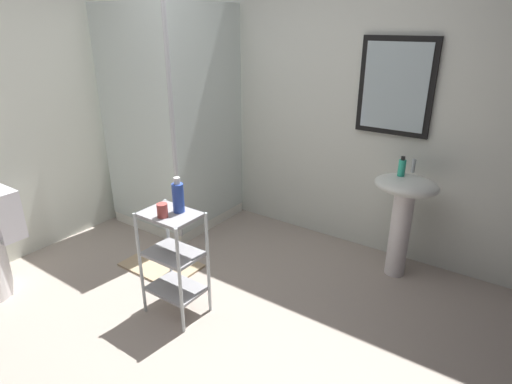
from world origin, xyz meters
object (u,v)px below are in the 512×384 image
at_px(storage_cart, 173,255).
at_px(shampoo_bottle_blue, 178,197).
at_px(hand_soap_bottle, 402,167).
at_px(bath_mat, 161,265).
at_px(rinse_cup, 162,210).
at_px(pedestal_sink, 403,206).
at_px(shower_stall, 178,177).

distance_m(storage_cart, shampoo_bottle_blue, 0.41).
xyz_separation_m(hand_soap_bottle, bath_mat, (-1.54, -0.98, -0.87)).
height_order(storage_cart, bath_mat, storage_cart).
height_order(rinse_cup, bath_mat, rinse_cup).
distance_m(rinse_cup, bath_mat, 1.01).
relative_size(pedestal_sink, hand_soap_bottle, 5.54).
xyz_separation_m(pedestal_sink, storage_cart, (-1.07, -1.32, -0.14)).
bearing_deg(bath_mat, storage_cart, -32.59).
height_order(pedestal_sink, storage_cart, pedestal_sink).
distance_m(shower_stall, rinse_cup, 1.50).
distance_m(pedestal_sink, storage_cart, 1.71).
distance_m(hand_soap_bottle, shampoo_bottle_blue, 1.61).
bearing_deg(pedestal_sink, shampoo_bottle_blue, -129.26).
height_order(shower_stall, shampoo_bottle_blue, shower_stall).
height_order(hand_soap_bottle, bath_mat, hand_soap_bottle).
relative_size(hand_soap_bottle, bath_mat, 0.24).
distance_m(shower_stall, storage_cart, 1.42).
bearing_deg(pedestal_sink, storage_cart, -128.99).
bearing_deg(pedestal_sink, hand_soap_bottle, -171.38).
height_order(pedestal_sink, shampoo_bottle_blue, shampoo_bottle_blue).
bearing_deg(shampoo_bottle_blue, rinse_cup, -103.80).
xyz_separation_m(shower_stall, shampoo_bottle_blue, (1.01, -0.98, 0.38)).
xyz_separation_m(shower_stall, pedestal_sink, (2.05, 0.29, 0.12)).
relative_size(pedestal_sink, shampoo_bottle_blue, 3.55).
relative_size(storage_cart, bath_mat, 1.23).
distance_m(hand_soap_bottle, rinse_cup, 1.71).
bearing_deg(hand_soap_bottle, pedestal_sink, 8.62).
bearing_deg(shower_stall, bath_mat, -56.57).
relative_size(shampoo_bottle_blue, bath_mat, 0.38).
relative_size(storage_cart, rinse_cup, 8.56).
bearing_deg(storage_cart, hand_soap_bottle, 52.13).
bearing_deg(shampoo_bottle_blue, pedestal_sink, 50.74).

